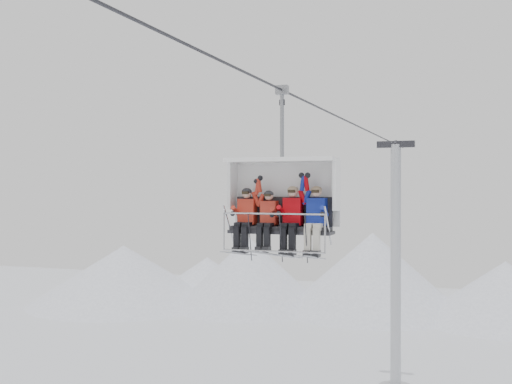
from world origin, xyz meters
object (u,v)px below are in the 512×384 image
(skier_center_right, at_px, (292,216))
(skier_center_left, at_px, (268,218))
(lift_tower_right, at_px, (396,284))
(skier_far_right, at_px, (316,217))
(chairlift_carrier, at_px, (284,195))
(skier_far_left, at_px, (246,217))

(skier_center_right, bearing_deg, skier_center_left, -178.79)
(lift_tower_right, xyz_separation_m, skier_center_left, (-0.30, -20.34, 4.42))
(skier_far_right, bearing_deg, chairlift_carrier, 160.86)
(lift_tower_right, distance_m, skier_far_right, 20.83)
(skier_center_left, height_order, skier_far_right, skier_far_right)
(chairlift_carrier, xyz_separation_m, skier_center_left, (-0.30, -0.32, -0.55))
(skier_center_right, height_order, skier_far_right, skier_far_right)
(skier_far_left, height_order, skier_center_left, skier_far_left)
(skier_center_left, bearing_deg, skier_far_left, 179.23)
(lift_tower_right, bearing_deg, skier_center_left, -90.85)
(lift_tower_right, height_order, skier_center_left, lift_tower_right)
(skier_center_right, bearing_deg, lift_tower_right, 90.85)
(chairlift_carrier, relative_size, skier_center_left, 2.36)
(lift_tower_right, xyz_separation_m, chairlift_carrier, (0.00, -20.02, 4.97))
(skier_center_left, xyz_separation_m, skier_center_right, (0.61, 0.01, 0.05))
(lift_tower_right, relative_size, skier_center_right, 7.75)
(skier_center_left, distance_m, skier_far_right, 1.19)
(lift_tower_right, relative_size, skier_far_left, 7.99)
(lift_tower_right, bearing_deg, skier_far_right, -87.50)
(skier_center_right, bearing_deg, chairlift_carrier, 134.43)
(chairlift_carrier, distance_m, skier_far_left, 1.07)
(skier_center_right, bearing_deg, skier_far_left, -179.76)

